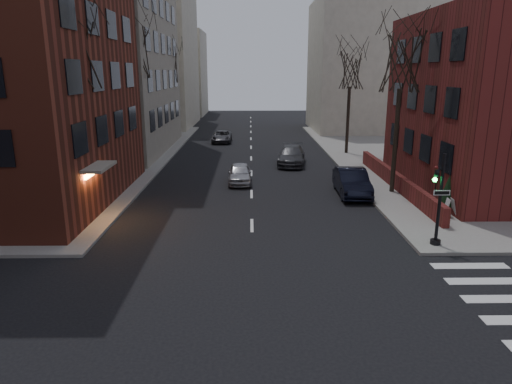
# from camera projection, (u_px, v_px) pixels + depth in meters

# --- Properties ---
(low_wall_right) EXTENTS (0.35, 16.00, 1.00)m
(low_wall_right) POSITION_uv_depth(u_px,v_px,m) (395.00, 180.00, 29.45)
(low_wall_right) COLOR maroon
(low_wall_right) RESTS_ON sidewalk_far_right
(building_distant_la) EXTENTS (14.00, 16.00, 18.00)m
(building_distant_la) POSITION_uv_depth(u_px,v_px,m) (140.00, 59.00, 61.80)
(building_distant_la) COLOR beige
(building_distant_la) RESTS_ON ground
(building_distant_ra) EXTENTS (14.00, 14.00, 16.00)m
(building_distant_ra) POSITION_uv_depth(u_px,v_px,m) (369.00, 66.00, 57.58)
(building_distant_ra) COLOR beige
(building_distant_ra) RESTS_ON ground
(building_distant_lb) EXTENTS (10.00, 12.00, 14.00)m
(building_distant_lb) POSITION_uv_depth(u_px,v_px,m) (175.00, 74.00, 78.76)
(building_distant_lb) COLOR beige
(building_distant_lb) RESTS_ON ground
(traffic_signal) EXTENTS (0.76, 0.44, 4.00)m
(traffic_signal) POSITION_uv_depth(u_px,v_px,m) (438.00, 205.00, 19.45)
(traffic_signal) COLOR black
(traffic_signal) RESTS_ON sidewalk_far_right
(tree_left_a) EXTENTS (4.18, 4.18, 10.26)m
(tree_left_a) POSITION_uv_depth(u_px,v_px,m) (72.00, 50.00, 22.39)
(tree_left_a) COLOR #2D231C
(tree_left_a) RESTS_ON sidewalk_far_left
(tree_left_b) EXTENTS (4.40, 4.40, 10.80)m
(tree_left_b) POSITION_uv_depth(u_px,v_px,m) (133.00, 51.00, 33.87)
(tree_left_b) COLOR #2D231C
(tree_left_b) RESTS_ON sidewalk_far_left
(tree_left_c) EXTENTS (3.96, 3.96, 9.72)m
(tree_left_c) POSITION_uv_depth(u_px,v_px,m) (167.00, 65.00, 47.63)
(tree_left_c) COLOR #2D231C
(tree_left_c) RESTS_ON sidewalk_far_left
(tree_right_a) EXTENTS (3.96, 3.96, 9.72)m
(tree_right_a) POSITION_uv_depth(u_px,v_px,m) (402.00, 61.00, 26.58)
(tree_right_a) COLOR #2D231C
(tree_right_a) RESTS_ON sidewalk_far_right
(tree_right_b) EXTENTS (3.74, 3.74, 9.18)m
(tree_right_b) POSITION_uv_depth(u_px,v_px,m) (350.00, 69.00, 40.22)
(tree_right_b) COLOR #2D231C
(tree_right_b) RESTS_ON sidewalk_far_right
(streetlamp_near) EXTENTS (0.36, 0.36, 6.28)m
(streetlamp_near) POSITION_uv_depth(u_px,v_px,m) (132.00, 120.00, 31.22)
(streetlamp_near) COLOR black
(streetlamp_near) RESTS_ON sidewalk_far_left
(streetlamp_far) EXTENTS (0.36, 0.36, 6.28)m
(streetlamp_far) POSITION_uv_depth(u_px,v_px,m) (177.00, 101.00, 50.54)
(streetlamp_far) COLOR black
(streetlamp_far) RESTS_ON sidewalk_far_left
(parked_sedan) EXTENTS (1.86, 4.99, 1.63)m
(parked_sedan) POSITION_uv_depth(u_px,v_px,m) (352.00, 182.00, 28.15)
(parked_sedan) COLOR black
(parked_sedan) RESTS_ON ground
(car_lane_silver) EXTENTS (1.65, 3.94, 1.33)m
(car_lane_silver) POSITION_uv_depth(u_px,v_px,m) (240.00, 173.00, 31.24)
(car_lane_silver) COLOR #A8A7AD
(car_lane_silver) RESTS_ON ground
(car_lane_gray) EXTENTS (2.79, 5.41, 1.50)m
(car_lane_gray) POSITION_uv_depth(u_px,v_px,m) (291.00, 156.00, 37.30)
(car_lane_gray) COLOR #38383C
(car_lane_gray) RESTS_ON ground
(car_lane_far) EXTENTS (2.05, 4.43, 1.23)m
(car_lane_far) POSITION_uv_depth(u_px,v_px,m) (222.00, 137.00, 49.03)
(car_lane_far) COLOR #3D3C41
(car_lane_far) RESTS_ON ground
(sandwich_board) EXTENTS (0.48, 0.63, 0.94)m
(sandwich_board) POSITION_uv_depth(u_px,v_px,m) (450.00, 207.00, 23.63)
(sandwich_board) COLOR white
(sandwich_board) RESTS_ON sidewalk_far_right
(evergreen_shrub) EXTENTS (1.55, 1.55, 2.07)m
(evergreen_shrub) POSITION_uv_depth(u_px,v_px,m) (448.00, 193.00, 24.29)
(evergreen_shrub) COLOR black
(evergreen_shrub) RESTS_ON sidewalk_far_right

